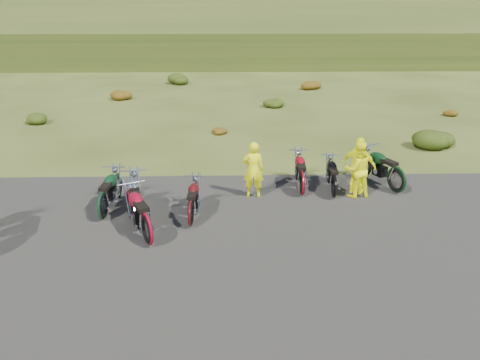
{
  "coord_description": "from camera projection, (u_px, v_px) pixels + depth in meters",
  "views": [
    {
      "loc": [
        0.09,
        -10.64,
        5.6
      ],
      "look_at": [
        0.39,
        1.59,
        0.81
      ],
      "focal_mm": 35.0,
      "sensor_mm": 36.0,
      "label": 1
    }
  ],
  "objects": [
    {
      "name": "person_right_b",
      "position": [
        359.0,
        167.0,
        13.98
      ],
      "size": [
        1.1,
        0.88,
        1.74
      ],
      "primitive_type": "imported",
      "rotation": [
        0.0,
        0.0,
        2.62
      ],
      "color": "#E7E80C",
      "rests_on": "ground"
    },
    {
      "name": "shrub_4",
      "position": [
        218.0,
        129.0,
        20.42
      ],
      "size": [
        0.77,
        0.77,
        0.45
      ],
      "primitive_type": "ellipsoid",
      "color": "brown",
      "rests_on": "ground"
    },
    {
      "name": "shrub_8",
      "position": [
        448.0,
        111.0,
        23.66
      ],
      "size": [
        0.77,
        0.77,
        0.45
      ],
      "primitive_type": "ellipsoid",
      "color": "brown",
      "rests_on": "ground"
    },
    {
      "name": "gravel_pad",
      "position": [
        226.0,
        276.0,
        10.08
      ],
      "size": [
        20.0,
        12.0,
        0.04
      ],
      "primitive_type": "cube",
      "color": "black",
      "rests_on": "ground"
    },
    {
      "name": "person_middle",
      "position": [
        253.0,
        171.0,
        13.73
      ],
      "size": [
        0.66,
        0.46,
        1.7
      ],
      "primitive_type": "imported",
      "rotation": [
        0.0,
        0.0,
        3.05
      ],
      "color": "#E7E80C",
      "rests_on": "ground"
    },
    {
      "name": "motorcycle_3",
      "position": [
        137.0,
        228.0,
        12.17
      ],
      "size": [
        1.13,
        2.32,
        1.16
      ],
      "primitive_type": null,
      "rotation": [
        0.0,
        0.0,
        1.75
      ],
      "color": "#ADADB2",
      "rests_on": "ground"
    },
    {
      "name": "motorcycle_5",
      "position": [
        333.0,
        198.0,
        13.98
      ],
      "size": [
        0.8,
        1.98,
        1.01
      ],
      "primitive_type": null,
      "rotation": [
        0.0,
        0.0,
        1.49
      ],
      "color": "black",
      "rests_on": "ground"
    },
    {
      "name": "motorcycle_1",
      "position": [
        149.0,
        245.0,
        11.33
      ],
      "size": [
        1.65,
        2.36,
        1.18
      ],
      "primitive_type": null,
      "rotation": [
        0.0,
        0.0,
        2.02
      ],
      "color": "maroon",
      "rests_on": "ground"
    },
    {
      "name": "motorcycle_7",
      "position": [
        395.0,
        193.0,
        14.33
      ],
      "size": [
        1.61,
        2.4,
        1.2
      ],
      "primitive_type": null,
      "rotation": [
        0.0,
        0.0,
        1.98
      ],
      "color": "black",
      "rests_on": "ground"
    },
    {
      "name": "hill_slope",
      "position": [
        227.0,
        45.0,
        58.49
      ],
      "size": [
        300.0,
        45.97,
        9.37
      ],
      "primitive_type": null,
      "rotation": [
        0.14,
        0.0,
        0.0
      ],
      "color": "#2E3F15",
      "rests_on": "ground"
    },
    {
      "name": "ground",
      "position": [
        226.0,
        232.0,
        11.94
      ],
      "size": [
        300.0,
        300.0,
        0.0
      ],
      "primitive_type": "plane",
      "color": "#334015",
      "rests_on": "ground"
    },
    {
      "name": "shrub_1",
      "position": [
        35.0,
        117.0,
        22.14
      ],
      "size": [
        1.03,
        1.03,
        0.61
      ],
      "primitive_type": "ellipsoid",
      "color": "#20370D",
      "rests_on": "ground"
    },
    {
      "name": "person_right_a",
      "position": [
        357.0,
        170.0,
        13.74
      ],
      "size": [
        0.92,
        0.77,
        1.7
      ],
      "primitive_type": "imported",
      "rotation": [
        0.0,
        0.0,
        3.3
      ],
      "color": "#E7E80C",
      "rests_on": "ground"
    },
    {
      "name": "shrub_5",
      "position": [
        273.0,
        102.0,
        25.39
      ],
      "size": [
        1.03,
        1.03,
        0.61
      ],
      "primitive_type": "ellipsoid",
      "color": "#20370D",
      "rests_on": "ground"
    },
    {
      "name": "shrub_6",
      "position": [
        310.0,
        83.0,
        30.36
      ],
      "size": [
        1.3,
        1.3,
        0.77
      ],
      "primitive_type": "ellipsoid",
      "color": "brown",
      "rests_on": "ground"
    },
    {
      "name": "shrub_7",
      "position": [
        435.0,
        136.0,
        18.57
      ],
      "size": [
        1.56,
        1.56,
        0.92
      ],
      "primitive_type": "ellipsoid",
      "color": "#20370D",
      "rests_on": "ground"
    },
    {
      "name": "motorcycle_2",
      "position": [
        104.0,
        219.0,
        12.65
      ],
      "size": [
        0.83,
        2.14,
        1.1
      ],
      "primitive_type": null,
      "rotation": [
        0.0,
        0.0,
        1.51
      ],
      "color": "#0D3219",
      "rests_on": "ground"
    },
    {
      "name": "shrub_2",
      "position": [
        120.0,
        94.0,
        27.11
      ],
      "size": [
        1.3,
        1.3,
        0.77
      ],
      "primitive_type": "ellipsoid",
      "color": "brown",
      "rests_on": "ground"
    },
    {
      "name": "hill_plateau",
      "position": [
        228.0,
        22.0,
        114.34
      ],
      "size": [
        300.0,
        90.0,
        9.17
      ],
      "primitive_type": "cube",
      "color": "#2E3F15",
      "rests_on": "ground"
    },
    {
      "name": "shrub_3",
      "position": [
        179.0,
        77.0,
        32.09
      ],
      "size": [
        1.56,
        1.56,
        0.92
      ],
      "primitive_type": "ellipsoid",
      "color": "#20370D",
      "rests_on": "ground"
    },
    {
      "name": "motorcycle_6",
      "position": [
        302.0,
        195.0,
        14.16
      ],
      "size": [
        0.78,
        2.1,
        1.09
      ],
      "primitive_type": null,
      "rotation": [
        0.0,
        0.0,
        1.53
      ],
      "color": "maroon",
      "rests_on": "ground"
    },
    {
      "name": "motorcycle_4",
      "position": [
        191.0,
        226.0,
        12.26
      ],
      "size": [
        0.73,
        1.95,
        1.01
      ],
      "primitive_type": null,
      "rotation": [
        0.0,
        0.0,
        1.53
      ],
      "color": "#490C0E",
      "rests_on": "ground"
    }
  ]
}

